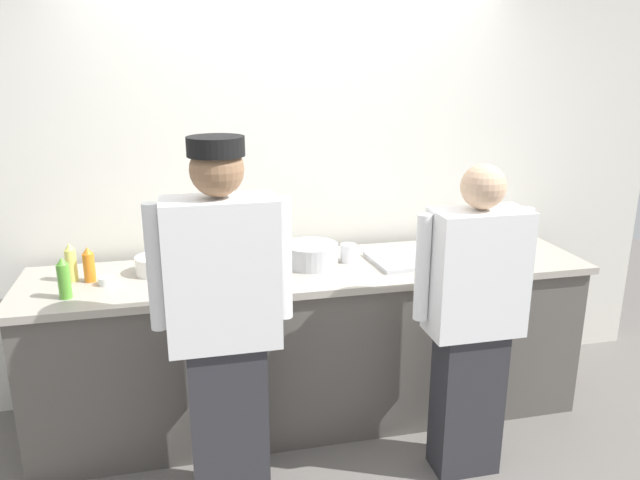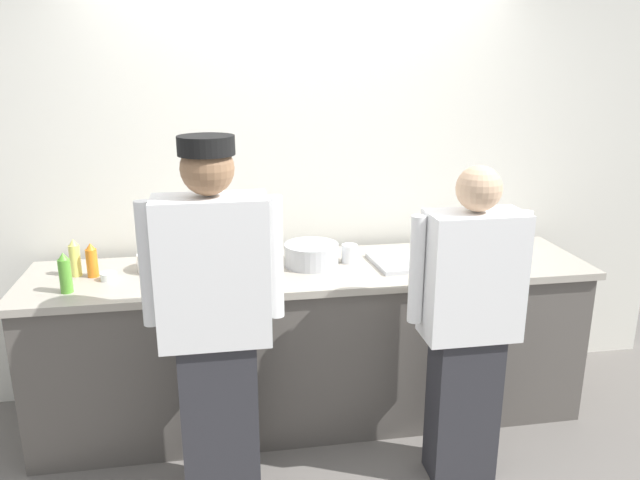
{
  "view_description": "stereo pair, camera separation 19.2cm",
  "coord_description": "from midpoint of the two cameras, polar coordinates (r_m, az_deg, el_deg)",
  "views": [
    {
      "loc": [
        -0.68,
        -2.76,
        2.04
      ],
      "look_at": [
        0.04,
        0.37,
        1.09
      ],
      "focal_mm": 34.27,
      "sensor_mm": 36.0,
      "label": 1
    },
    {
      "loc": [
        -0.5,
        -2.8,
        2.04
      ],
      "look_at": [
        0.04,
        0.37,
        1.09
      ],
      "focal_mm": 34.27,
      "sensor_mm": 36.0,
      "label": 2
    }
  ],
  "objects": [
    {
      "name": "wall_back",
      "position": [
        3.76,
        -3.82,
        6.35
      ],
      "size": [
        4.9,
        0.1,
        2.76
      ],
      "color": "silver",
      "rests_on": "ground"
    },
    {
      "name": "plate_stack_front",
      "position": [
        3.92,
        14.72,
        0.18
      ],
      "size": [
        0.23,
        0.23,
        0.1
      ],
      "color": "white",
      "rests_on": "prep_counter"
    },
    {
      "name": "plate_stack_rear",
      "position": [
        3.44,
        -16.62,
        -2.25
      ],
      "size": [
        0.22,
        0.22,
        0.1
      ],
      "color": "white",
      "rests_on": "prep_counter"
    },
    {
      "name": "chefs_knife",
      "position": [
        3.31,
        -13.04,
        -3.49
      ],
      "size": [
        0.28,
        0.03,
        0.02
      ],
      "color": "#B7BABF",
      "rests_on": "prep_counter"
    },
    {
      "name": "ground_plane",
      "position": [
        3.5,
        -0.9,
        -19.15
      ],
      "size": [
        9.0,
        9.0,
        0.0
      ],
      "primitive_type": "plane",
      "color": "slate"
    },
    {
      "name": "mixing_bowl_steel",
      "position": [
        3.42,
        -2.53,
        -1.39
      ],
      "size": [
        0.31,
        0.31,
        0.12
      ],
      "primitive_type": "cylinder",
      "color": "#B7BABF",
      "rests_on": "prep_counter"
    },
    {
      "name": "squeeze_bottle_secondary",
      "position": [
        3.46,
        -23.71,
        -2.0
      ],
      "size": [
        0.06,
        0.06,
        0.21
      ],
      "color": "#E5E066",
      "rests_on": "prep_counter"
    },
    {
      "name": "chef_near_left",
      "position": [
        2.75,
        -10.94,
        -7.51
      ],
      "size": [
        0.63,
        0.24,
        1.74
      ],
      "color": "#2D2D33",
      "rests_on": "ground"
    },
    {
      "name": "ramekin_orange_sauce",
      "position": [
        3.36,
        -20.87,
        -3.56
      ],
      "size": [
        0.08,
        0.08,
        0.04
      ],
      "color": "white",
      "rests_on": "prep_counter"
    },
    {
      "name": "sheet_tray",
      "position": [
        3.54,
        7.31,
        -1.76
      ],
      "size": [
        0.53,
        0.39,
        0.02
      ],
      "primitive_type": "cube",
      "rotation": [
        0.0,
        0.0,
        0.07
      ],
      "color": "#B7BABF",
      "rests_on": "prep_counter"
    },
    {
      "name": "squeeze_bottle_spare",
      "position": [
        3.42,
        -22.29,
        -2.19
      ],
      "size": [
        0.06,
        0.06,
        0.19
      ],
      "color": "orange",
      "rests_on": "prep_counter"
    },
    {
      "name": "squeeze_bottle_primary",
      "position": [
        3.23,
        -24.39,
        -3.33
      ],
      "size": [
        0.06,
        0.06,
        0.21
      ],
      "color": "#56A333",
      "rests_on": "prep_counter"
    },
    {
      "name": "deli_cup",
      "position": [
        3.48,
        1.08,
        -1.23
      ],
      "size": [
        0.09,
        0.09,
        0.1
      ],
      "primitive_type": "cylinder",
      "color": "white",
      "rests_on": "prep_counter"
    },
    {
      "name": "ramekin_red_sauce",
      "position": [
        3.55,
        13.53,
        -1.8
      ],
      "size": [
        0.11,
        0.11,
        0.05
      ],
      "color": "white",
      "rests_on": "prep_counter"
    },
    {
      "name": "prep_counter",
      "position": [
        3.58,
        -2.24,
        -9.58
      ],
      "size": [
        3.12,
        0.72,
        0.93
      ],
      "color": "#56514C",
      "rests_on": "ground"
    },
    {
      "name": "ramekin_green_sauce",
      "position": [
        3.32,
        -8.95,
        -2.89
      ],
      "size": [
        0.11,
        0.11,
        0.04
      ],
      "color": "white",
      "rests_on": "prep_counter"
    },
    {
      "name": "chef_center",
      "position": [
        3.04,
        12.34,
        -7.13
      ],
      "size": [
        0.59,
        0.24,
        1.59
      ],
      "color": "#2D2D33",
      "rests_on": "ground"
    }
  ]
}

